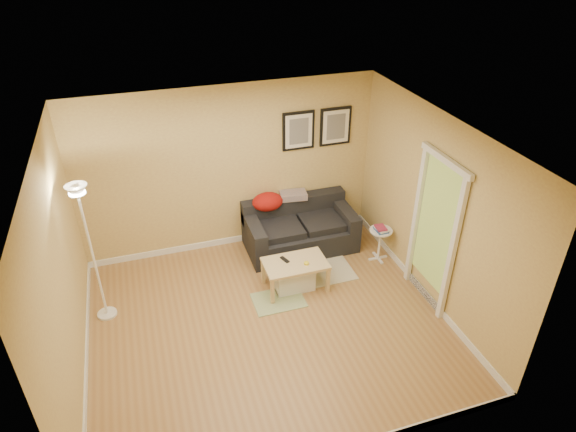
% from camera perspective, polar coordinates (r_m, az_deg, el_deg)
% --- Properties ---
extents(floor, '(4.50, 4.50, 0.00)m').
position_cam_1_polar(floor, '(6.68, -2.29, -12.14)').
color(floor, '#9F7744').
rests_on(floor, ground).
extents(ceiling, '(4.50, 4.50, 0.00)m').
position_cam_1_polar(ceiling, '(5.25, -2.88, 8.97)').
color(ceiling, white).
rests_on(ceiling, wall_back).
extents(wall_back, '(4.50, 0.00, 4.50)m').
position_cam_1_polar(wall_back, '(7.56, -6.70, 5.26)').
color(wall_back, '#D6BF6D').
rests_on(wall_back, ground).
extents(wall_front, '(4.50, 0.00, 4.50)m').
position_cam_1_polar(wall_front, '(4.43, 4.83, -16.78)').
color(wall_front, '#D6BF6D').
rests_on(wall_front, ground).
extents(wall_left, '(0.00, 4.00, 4.00)m').
position_cam_1_polar(wall_left, '(5.82, -24.53, -6.45)').
color(wall_left, '#D6BF6D').
rests_on(wall_left, ground).
extents(wall_right, '(0.00, 4.00, 4.00)m').
position_cam_1_polar(wall_right, '(6.72, 16.25, 0.57)').
color(wall_right, '#D6BF6D').
rests_on(wall_right, ground).
extents(baseboard_back, '(4.50, 0.02, 0.10)m').
position_cam_1_polar(baseboard_back, '(8.18, -6.15, -2.67)').
color(baseboard_back, white).
rests_on(baseboard_back, ground).
extents(baseboard_left, '(0.02, 4.00, 0.10)m').
position_cam_1_polar(baseboard_left, '(6.60, -22.03, -15.10)').
color(baseboard_left, white).
rests_on(baseboard_left, ground).
extents(baseboard_right, '(0.02, 4.00, 0.10)m').
position_cam_1_polar(baseboard_right, '(7.40, 14.77, -7.79)').
color(baseboard_right, white).
rests_on(baseboard_right, ground).
extents(sofa, '(1.70, 0.90, 0.75)m').
position_cam_1_polar(sofa, '(7.84, 1.43, -1.27)').
color(sofa, black).
rests_on(sofa, ground).
extents(red_throw, '(0.48, 0.36, 0.28)m').
position_cam_1_polar(red_throw, '(7.74, -2.34, 1.64)').
color(red_throw, '#9F170E').
rests_on(red_throw, sofa).
extents(plaid_throw, '(0.45, 0.32, 0.10)m').
position_cam_1_polar(plaid_throw, '(7.89, 0.60, 2.40)').
color(plaid_throw, tan).
rests_on(plaid_throw, sofa).
extents(framed_print_left, '(0.50, 0.04, 0.60)m').
position_cam_1_polar(framed_print_left, '(7.60, 1.20, 9.71)').
color(framed_print_left, black).
rests_on(framed_print_left, wall_back).
extents(framed_print_right, '(0.50, 0.04, 0.60)m').
position_cam_1_polar(framed_print_right, '(7.80, 5.44, 10.17)').
color(framed_print_right, black).
rests_on(framed_print_right, wall_back).
extents(area_rug, '(1.25, 0.85, 0.01)m').
position_cam_1_polar(area_rug, '(7.54, 2.43, -6.19)').
color(area_rug, beige).
rests_on(area_rug, ground).
extents(green_runner, '(0.70, 0.50, 0.01)m').
position_cam_1_polar(green_runner, '(7.01, -1.09, -9.59)').
color(green_runner, '#668C4C').
rests_on(green_runner, ground).
extents(coffee_table, '(1.01, 0.81, 0.44)m').
position_cam_1_polar(coffee_table, '(7.10, 0.82, -6.74)').
color(coffee_table, '#D3BA80').
rests_on(coffee_table, ground).
extents(remote_control, '(0.10, 0.17, 0.02)m').
position_cam_1_polar(remote_control, '(7.00, -0.38, -5.00)').
color(remote_control, black).
rests_on(remote_control, coffee_table).
extents(tape_roll, '(0.07, 0.07, 0.03)m').
position_cam_1_polar(tape_roll, '(6.93, 2.12, -5.42)').
color(tape_roll, yellow).
rests_on(tape_roll, coffee_table).
extents(storage_bin, '(0.56, 0.41, 0.35)m').
position_cam_1_polar(storage_bin, '(7.14, 0.60, -6.94)').
color(storage_bin, white).
rests_on(storage_bin, ground).
extents(side_table, '(0.35, 0.35, 0.53)m').
position_cam_1_polar(side_table, '(7.76, 10.40, -3.22)').
color(side_table, white).
rests_on(side_table, ground).
extents(book_stack, '(0.17, 0.22, 0.07)m').
position_cam_1_polar(book_stack, '(7.58, 10.59, -1.44)').
color(book_stack, '#2B4D82').
rests_on(book_stack, side_table).
extents(floor_lamp, '(0.25, 0.25, 1.96)m').
position_cam_1_polar(floor_lamp, '(6.67, -21.33, -4.53)').
color(floor_lamp, white).
rests_on(floor_lamp, ground).
extents(doorway, '(0.12, 1.01, 2.13)m').
position_cam_1_polar(doorway, '(6.73, 16.22, -2.13)').
color(doorway, white).
rests_on(doorway, ground).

